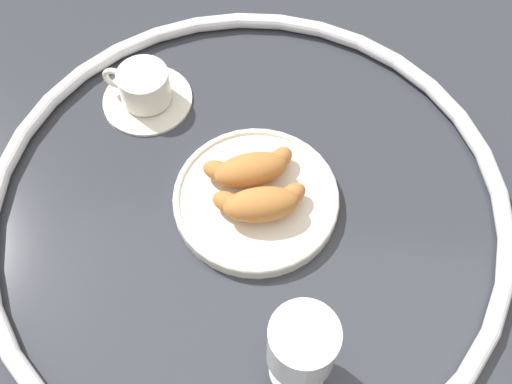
{
  "coord_description": "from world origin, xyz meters",
  "views": [
    {
      "loc": [
        0.07,
        -0.41,
        0.75
      ],
      "look_at": [
        0.01,
        0.01,
        0.03
      ],
      "focal_mm": 43.95,
      "sensor_mm": 36.0,
      "label": 1
    }
  ],
  "objects_px": {
    "coffee_cup_near": "(144,89)",
    "juice_glass_left": "(302,347)",
    "croissant_small": "(250,169)",
    "croissant_large": "(261,203)",
    "pastry_plate": "(256,199)"
  },
  "relations": [
    {
      "from": "coffee_cup_near",
      "to": "pastry_plate",
      "type": "bearing_deg",
      "value": -38.75
    },
    {
      "from": "croissant_small",
      "to": "coffee_cup_near",
      "type": "bearing_deg",
      "value": 145.11
    },
    {
      "from": "croissant_large",
      "to": "croissant_small",
      "type": "xyz_separation_m",
      "value": [
        -0.02,
        0.05,
        0.0
      ]
    },
    {
      "from": "pastry_plate",
      "to": "coffee_cup_near",
      "type": "height_order",
      "value": "coffee_cup_near"
    },
    {
      "from": "coffee_cup_near",
      "to": "juice_glass_left",
      "type": "bearing_deg",
      "value": -53.71
    },
    {
      "from": "croissant_small",
      "to": "juice_glass_left",
      "type": "xyz_separation_m",
      "value": [
        0.09,
        -0.25,
        0.05
      ]
    },
    {
      "from": "coffee_cup_near",
      "to": "juice_glass_left",
      "type": "height_order",
      "value": "juice_glass_left"
    },
    {
      "from": "croissant_large",
      "to": "croissant_small",
      "type": "relative_size",
      "value": 1.03
    },
    {
      "from": "croissant_large",
      "to": "croissant_small",
      "type": "height_order",
      "value": "same"
    },
    {
      "from": "croissant_small",
      "to": "juice_glass_left",
      "type": "relative_size",
      "value": 0.91
    },
    {
      "from": "pastry_plate",
      "to": "croissant_large",
      "type": "xyz_separation_m",
      "value": [
        0.01,
        -0.02,
        0.03
      ]
    },
    {
      "from": "juice_glass_left",
      "to": "pastry_plate",
      "type": "bearing_deg",
      "value": 110.61
    },
    {
      "from": "croissant_large",
      "to": "juice_glass_left",
      "type": "bearing_deg",
      "value": -69.73
    },
    {
      "from": "croissant_small",
      "to": "coffee_cup_near",
      "type": "height_order",
      "value": "croissant_small"
    },
    {
      "from": "croissant_small",
      "to": "pastry_plate",
      "type": "bearing_deg",
      "value": -67.5
    }
  ]
}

